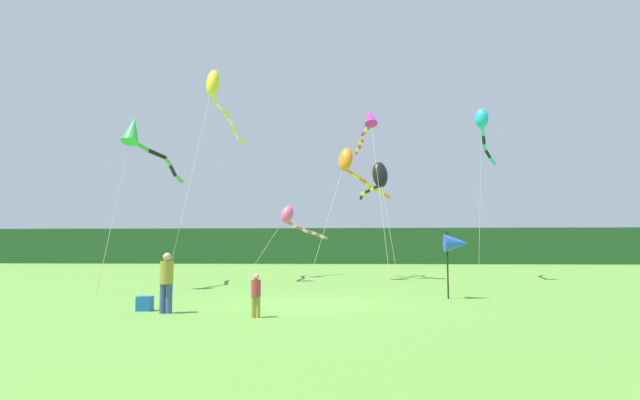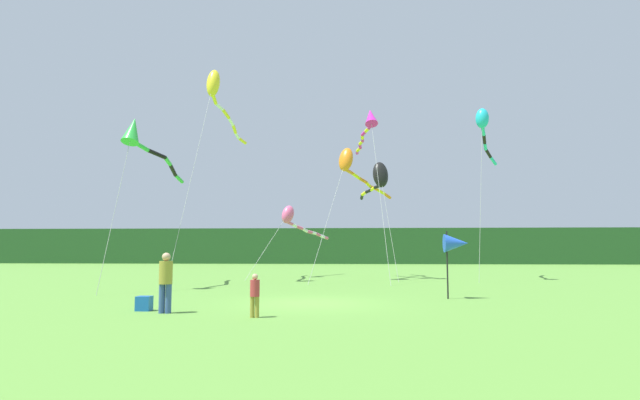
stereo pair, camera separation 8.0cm
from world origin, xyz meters
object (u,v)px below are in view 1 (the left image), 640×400
(cooler_box, at_px, (145,303))
(kite_yellow, at_px, (217,93))
(person_adult, at_px, (167,279))
(kite_cyan, at_px, (483,126))
(kite_rainbow, at_px, (292,218))
(kite_green, at_px, (140,139))
(banner_flag_pole, at_px, (456,244))
(kite_black, at_px, (379,177))
(kite_orange, at_px, (351,165))
(kite_magenta, at_px, (368,123))
(person_child, at_px, (256,293))

(cooler_box, height_order, kite_yellow, kite_yellow)
(person_adult, height_order, kite_cyan, kite_cyan)
(kite_rainbow, bearing_deg, cooler_box, -97.33)
(cooler_box, height_order, kite_cyan, kite_cyan)
(kite_green, bearing_deg, banner_flag_pole, -14.81)
(cooler_box, relative_size, kite_black, 0.06)
(person_adult, xyz_separation_m, cooler_box, (-0.85, 0.55, -0.76))
(kite_black, height_order, kite_rainbow, kite_black)
(person_adult, relative_size, kite_orange, 0.20)
(kite_orange, bearing_deg, person_adult, -108.75)
(kite_magenta, bearing_deg, person_adult, -111.63)
(person_child, relative_size, kite_rainbow, 0.16)
(person_child, height_order, banner_flag_pole, banner_flag_pole)
(kite_cyan, xyz_separation_m, kite_yellow, (-15.55, -2.72, 1.48))
(person_child, height_order, kite_green, kite_green)
(person_adult, height_order, kite_yellow, kite_yellow)
(kite_orange, height_order, kite_black, kite_orange)
(cooler_box, distance_m, kite_cyan, 22.82)
(banner_flag_pole, bearing_deg, cooler_box, -157.20)
(kite_yellow, bearing_deg, person_adult, -80.53)
(kite_orange, bearing_deg, kite_green, -143.71)
(kite_cyan, height_order, kite_rainbow, kite_cyan)
(person_adult, height_order, kite_black, kite_black)
(cooler_box, bearing_deg, kite_magenta, 65.10)
(person_adult, distance_m, banner_flag_pole, 10.59)
(kite_cyan, bearing_deg, kite_green, -157.36)
(kite_rainbow, relative_size, kite_green, 0.87)
(kite_green, bearing_deg, kite_orange, 36.29)
(kite_green, bearing_deg, kite_rainbow, 59.33)
(cooler_box, bearing_deg, kite_black, 64.06)
(kite_yellow, distance_m, kite_magenta, 9.29)
(kite_orange, relative_size, kite_rainbow, 1.16)
(person_adult, relative_size, person_child, 1.48)
(person_child, bearing_deg, kite_green, 128.43)
(kite_cyan, xyz_separation_m, kite_green, (-17.91, -7.47, -2.14))
(cooler_box, height_order, kite_magenta, kite_magenta)
(person_child, bearing_deg, person_adult, 164.87)
(person_child, relative_size, kite_orange, 0.13)
(person_adult, height_order, kite_rainbow, kite_rainbow)
(kite_orange, xyz_separation_m, kite_green, (-9.95, -7.30, 0.20))
(kite_green, relative_size, kite_magenta, 0.83)
(kite_orange, bearing_deg, kite_black, 32.52)
(cooler_box, xyz_separation_m, kite_black, (7.98, 16.40, 6.10))
(cooler_box, relative_size, kite_orange, 0.05)
(kite_cyan, relative_size, kite_black, 1.39)
(person_adult, relative_size, cooler_box, 4.01)
(kite_orange, bearing_deg, kite_magenta, 25.29)
(cooler_box, distance_m, banner_flag_pole, 11.23)
(kite_orange, bearing_deg, kite_rainbow, 143.08)
(kite_rainbow, bearing_deg, person_child, -86.18)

